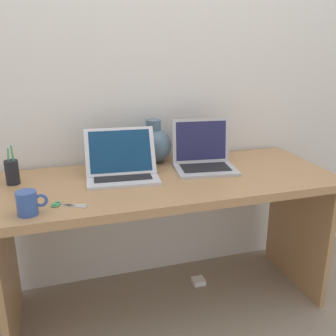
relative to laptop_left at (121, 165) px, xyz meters
The scene contains 10 objects.
ground_plane 0.82m from the laptop_left, 20.60° to the right, with size 6.00×6.00×0.00m, color gray.
back_wall 0.54m from the laptop_left, 53.66° to the left, with size 4.40×0.04×2.40m, color silver.
desk 0.31m from the laptop_left, 20.60° to the right, with size 1.64×0.66×0.73m.
laptop_left is the anchor object (origin of this frame).
laptop_right 0.43m from the laptop_left, ahead, with size 0.33×0.27×0.25m.
green_vase 0.29m from the laptop_left, 41.63° to the left, with size 0.19×0.19×0.23m.
coffee_mug 0.53m from the laptop_left, 143.12° to the right, with size 0.12×0.08×0.09m.
pen_cup 0.50m from the laptop_left, behind, with size 0.06×0.06×0.19m.
scissors 0.40m from the laptop_left, 137.36° to the right, with size 0.14×0.09×0.01m.
power_brick 0.89m from the laptop_left, ahead, with size 0.07×0.07×0.03m, color white.
Camera 1 is at (-0.52, -1.69, 1.38)m, focal length 41.38 mm.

